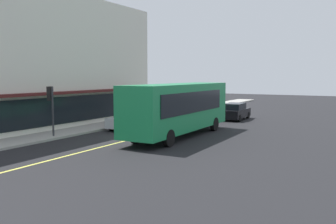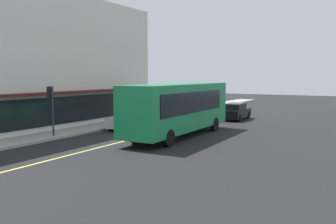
{
  "view_description": "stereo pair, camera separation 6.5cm",
  "coord_description": "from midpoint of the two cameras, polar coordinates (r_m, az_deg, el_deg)",
  "views": [
    {
      "loc": [
        -19.85,
        -13.62,
        4.06
      ],
      "look_at": [
        2.03,
        -1.29,
        1.6
      ],
      "focal_mm": 40.07,
      "sensor_mm": 36.0,
      "label": 1
    },
    {
      "loc": [
        -19.82,
        -13.68,
        4.06
      ],
      "look_at": [
        2.03,
        -1.29,
        1.6
      ],
      "focal_mm": 40.07,
      "sensor_mm": 36.0,
      "label": 2
    }
  ],
  "objects": [
    {
      "name": "bus",
      "position": [
        24.84,
        1.8,
        0.8
      ],
      "size": [
        11.17,
        2.74,
        3.5
      ],
      "color": "#197F47",
      "rests_on": "ground"
    },
    {
      "name": "lane_centre_stripe",
      "position": [
        24.42,
        -4.92,
        -3.99
      ],
      "size": [
        36.0,
        0.16,
        0.01
      ],
      "primitive_type": "cube",
      "color": "#D8D14C",
      "rests_on": "ground"
    },
    {
      "name": "traffic_light",
      "position": [
        25.32,
        -17.34,
        1.88
      ],
      "size": [
        0.3,
        0.52,
        3.2
      ],
      "color": "#2D2D33",
      "rests_on": "sidewalk"
    },
    {
      "name": "sidewalk",
      "position": [
        27.74,
        -14.05,
        -2.83
      ],
      "size": [
        80.0,
        2.68,
        0.15
      ],
      "primitive_type": "cube",
      "color": "#9E9B93",
      "rests_on": "ground"
    },
    {
      "name": "pedestrian_at_corner",
      "position": [
        36.52,
        -3.23,
        0.97
      ],
      "size": [
        0.34,
        0.34,
        1.62
      ],
      "color": "black",
      "rests_on": "sidewalk"
    },
    {
      "name": "ground",
      "position": [
        24.42,
        -4.92,
        -4.0
      ],
      "size": [
        120.0,
        120.0,
        0.0
      ],
      "primitive_type": "plane",
      "color": "black"
    },
    {
      "name": "car_silver",
      "position": [
        28.66,
        -5.5,
        -1.08
      ],
      "size": [
        4.36,
        1.99,
        1.52
      ],
      "color": "#B7BABF",
      "rests_on": "ground"
    },
    {
      "name": "storefront_building",
      "position": [
        32.76,
        -22.82,
        7.04
      ],
      "size": [
        23.43,
        11.74,
        10.27
      ],
      "color": "silver",
      "rests_on": "ground"
    },
    {
      "name": "car_black",
      "position": [
        34.9,
        10.24,
        0.05
      ],
      "size": [
        4.37,
        1.99,
        1.52
      ],
      "color": "black",
      "rests_on": "ground"
    }
  ]
}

